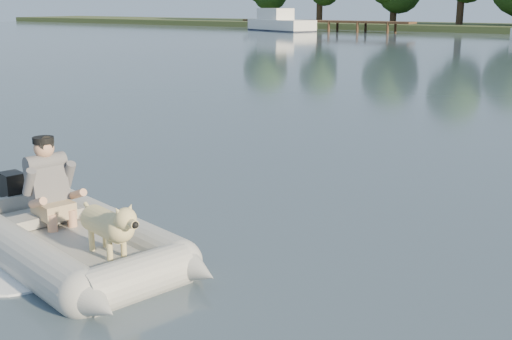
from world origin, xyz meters
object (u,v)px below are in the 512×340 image
Objects in this scene: man at (47,180)px; dog at (106,228)px; dock at (324,26)px; cabin_cruiser at (281,20)px; dinghy at (72,209)px.

dog is at bearing 0.00° from man.
man is (24.58, -51.87, 0.23)m from dock.
dog is 0.11× the size of cabin_cruiser.
dock is 57.40m from man.
cabin_cruiser reaches higher than dock.
dinghy is at bearing -4.24° from man.
cabin_cruiser is at bearing 132.32° from man.
dinghy is at bearing -64.14° from dock.
cabin_cruiser is at bearing 132.78° from dinghy.
dinghy is (25.23, -52.07, 0.05)m from dock.
dinghy is 0.70m from man.
man is (-0.65, 0.20, 0.18)m from dinghy.
cabin_cruiser is (-28.56, 50.33, 0.33)m from man.
dog is at bearing 4.57° from dinghy.
dog is 58.76m from cabin_cruiser.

